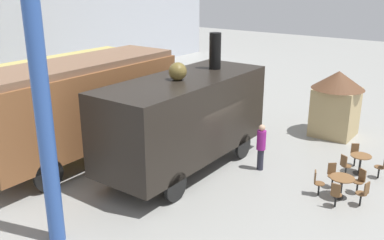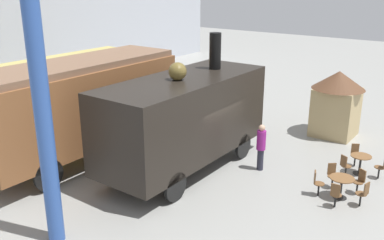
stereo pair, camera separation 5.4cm
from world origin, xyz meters
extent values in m
plane|color=gray|center=(0.00, 0.00, 0.00)|extent=(80.00, 80.00, 0.00)
cube|color=#E0C64C|center=(-0.29, 8.90, 1.77)|extent=(10.02, 2.69, 2.32)
cube|color=tan|center=(-0.29, 8.90, 3.05)|extent=(9.82, 2.48, 0.24)
cylinder|color=black|center=(2.72, 7.61, 0.47)|extent=(0.94, 0.12, 0.94)
cylinder|color=black|center=(2.72, 10.19, 0.47)|extent=(0.94, 0.12, 0.94)
cylinder|color=black|center=(-3.29, 7.61, 0.47)|extent=(0.94, 0.12, 0.94)
cube|color=brown|center=(-2.16, 4.54, 2.21)|extent=(8.57, 2.71, 2.96)
cube|color=brown|center=(-2.16, 4.54, 3.81)|extent=(8.40, 2.49, 0.24)
cylinder|color=black|center=(0.41, 3.25, 0.56)|extent=(1.12, 0.12, 1.12)
cylinder|color=black|center=(0.41, 5.84, 0.56)|extent=(1.12, 0.12, 1.12)
cylinder|color=black|center=(-4.74, 3.25, 0.56)|extent=(1.12, 0.12, 1.12)
cylinder|color=black|center=(-4.74, 5.84, 0.56)|extent=(1.12, 0.12, 1.12)
cube|color=black|center=(-0.58, 0.63, 2.09)|extent=(7.27, 2.72, 2.87)
cylinder|color=black|center=(1.42, 0.63, 4.22)|extent=(0.46, 0.46, 1.40)
sphere|color=brown|center=(-0.94, 0.63, 3.82)|extent=(0.64, 0.64, 0.64)
cylinder|color=black|center=(1.60, -0.67, 0.51)|extent=(1.01, 0.12, 1.01)
cylinder|color=black|center=(1.60, 1.92, 0.51)|extent=(1.01, 0.12, 1.01)
cylinder|color=black|center=(-2.76, -0.67, 0.51)|extent=(1.01, 0.12, 1.01)
cylinder|color=black|center=(-2.76, 1.92, 0.51)|extent=(1.01, 0.12, 1.01)
cylinder|color=black|center=(0.62, -4.93, 0.01)|extent=(0.44, 0.44, 0.02)
cylinder|color=black|center=(0.62, -4.93, 0.36)|extent=(0.08, 0.08, 0.69)
cylinder|color=brown|center=(0.62, -4.93, 0.72)|extent=(0.80, 0.80, 0.03)
cylinder|color=black|center=(2.88, -4.90, 0.01)|extent=(0.44, 0.44, 0.02)
cylinder|color=black|center=(2.88, -4.90, 0.36)|extent=(0.08, 0.08, 0.67)
cylinder|color=brown|center=(2.88, -4.90, 0.71)|extent=(0.74, 0.74, 0.03)
cylinder|color=black|center=(0.35, -4.28, 0.21)|extent=(0.06, 0.06, 0.42)
cylinder|color=brown|center=(0.35, -4.28, 0.43)|extent=(0.36, 0.36, 0.03)
cube|color=brown|center=(0.29, -4.14, 0.66)|extent=(0.28, 0.15, 0.42)
cylinder|color=black|center=(-0.07, -4.99, 0.21)|extent=(0.06, 0.06, 0.42)
cylinder|color=brown|center=(-0.07, -4.99, 0.43)|extent=(0.36, 0.36, 0.03)
cube|color=brown|center=(-0.23, -5.00, 0.66)|extent=(0.06, 0.29, 0.42)
cylinder|color=black|center=(0.46, -5.61, 0.21)|extent=(0.06, 0.06, 0.42)
cylinder|color=brown|center=(0.46, -5.61, 0.43)|extent=(0.36, 0.36, 0.03)
cube|color=brown|center=(0.43, -5.76, 0.66)|extent=(0.29, 0.10, 0.42)
cylinder|color=black|center=(1.22, -5.29, 0.21)|extent=(0.06, 0.06, 0.42)
cylinder|color=brown|center=(1.22, -5.29, 0.43)|extent=(0.36, 0.36, 0.03)
cube|color=brown|center=(1.35, -5.37, 0.66)|extent=(0.18, 0.27, 0.42)
cylinder|color=black|center=(1.15, -4.47, 0.21)|extent=(0.06, 0.06, 0.42)
cylinder|color=brown|center=(1.15, -4.47, 0.43)|extent=(0.36, 0.36, 0.03)
cube|color=brown|center=(1.26, -4.37, 0.66)|extent=(0.22, 0.24, 0.42)
cylinder|color=black|center=(2.29, -4.57, 0.21)|extent=(0.06, 0.06, 0.42)
cylinder|color=brown|center=(2.29, -4.57, 0.43)|extent=(0.36, 0.36, 0.03)
cube|color=brown|center=(2.16, -4.49, 0.66)|extent=(0.18, 0.27, 0.42)
cylinder|color=black|center=(2.89, -5.57, 0.21)|extent=(0.06, 0.06, 0.42)
cylinder|color=brown|center=(2.89, -5.57, 0.43)|extent=(0.36, 0.36, 0.03)
cylinder|color=black|center=(3.46, -4.55, 0.21)|extent=(0.06, 0.06, 0.42)
cylinder|color=brown|center=(3.46, -4.55, 0.43)|extent=(0.36, 0.36, 0.03)
cube|color=brown|center=(3.59, -4.47, 0.66)|extent=(0.18, 0.27, 0.42)
cylinder|color=#262633|center=(1.02, -1.75, 0.41)|extent=(0.24, 0.24, 0.83)
cylinder|color=#8C1E7A|center=(1.02, -1.75, 1.19)|extent=(0.34, 0.34, 0.73)
sphere|color=tan|center=(1.02, -1.75, 1.68)|extent=(0.24, 0.24, 0.24)
cube|color=tan|center=(6.40, -2.71, 1.10)|extent=(1.80, 1.80, 2.20)
cone|color=brown|center=(6.40, -2.71, 2.60)|extent=(2.34, 2.34, 0.80)
cylinder|color=#2D519E|center=(-6.40, 0.65, 4.00)|extent=(0.44, 0.44, 8.00)
camera|label=1|loc=(-12.46, -8.41, 6.92)|focal=40.00mm
camera|label=2|loc=(-12.42, -8.45, 6.92)|focal=40.00mm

